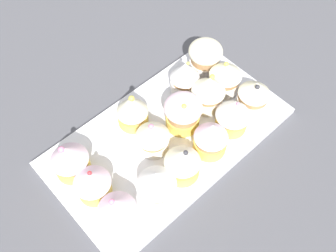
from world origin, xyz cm
name	(u,v)px	position (x,y,z in cm)	size (l,w,h in cm)	color
ground_plane	(168,142)	(0.00, 0.00, -1.50)	(180.00, 180.00, 3.00)	#4C4C51
baking_tray	(168,137)	(0.00, 0.00, 0.60)	(43.23, 24.18, 1.20)	silver
cupcake_0	(205,57)	(-15.80, -6.52, 5.04)	(6.67, 6.67, 7.25)	white
cupcake_1	(185,77)	(-9.49, -5.62, 4.93)	(5.58, 5.58, 7.58)	white
cupcake_2	(132,110)	(2.70, -6.49, 4.88)	(5.75, 5.75, 7.54)	#EFC651
cupcake_3	(70,159)	(16.58, -5.76, 5.04)	(6.35, 6.35, 7.76)	#EFC651
cupcake_4	(225,77)	(-15.18, -0.54, 4.80)	(6.21, 6.21, 7.33)	white
cupcake_5	(208,91)	(-10.00, -0.06, 5.36)	(6.27, 6.27, 8.25)	white
cupcake_6	(184,113)	(-3.59, 0.19, 4.87)	(6.82, 6.82, 7.27)	#EFC651
cupcake_7	(153,136)	(3.55, 0.09, 4.80)	(5.94, 5.94, 7.25)	white
cupcake_8	(93,183)	(16.29, 0.12, 4.82)	(6.09, 6.09, 7.14)	#EFC651
cupcake_9	(254,95)	(-16.04, 5.80, 4.61)	(5.94, 5.94, 7.07)	white
cupcake_10	(233,114)	(-9.72, 6.37, 5.17)	(6.27, 6.27, 7.84)	#EFC651
cupcake_11	(211,137)	(-3.52, 6.94, 4.93)	(5.90, 5.90, 7.43)	#EFC651
cupcake_12	(182,162)	(3.29, 7.05, 4.84)	(6.10, 6.10, 7.46)	#EFC651
cupcake_13	(157,183)	(8.92, 7.05, 4.96)	(6.43, 6.43, 7.30)	white
cupcake_14	(117,210)	(16.23, 6.24, 4.95)	(6.07, 6.07, 7.65)	white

